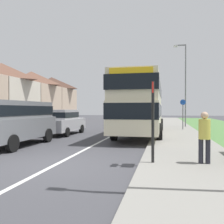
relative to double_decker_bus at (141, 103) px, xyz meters
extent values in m
plane|color=#424247|center=(-1.85, -9.05, -2.14)|extent=(120.00, 120.00, 0.00)
cube|color=silver|center=(-1.85, -1.05, -2.14)|extent=(0.14, 60.00, 0.01)
cube|color=gray|center=(2.35, -3.05, -2.08)|extent=(3.20, 68.00, 0.12)
cube|color=beige|center=(0.00, 0.00, -0.82)|extent=(2.50, 10.47, 1.65)
cube|color=beige|center=(0.00, 0.00, 0.78)|extent=(2.45, 10.26, 1.55)
cube|color=black|center=(0.00, 0.00, -0.49)|extent=(2.52, 10.52, 0.76)
cube|color=black|center=(0.00, 0.00, 0.86)|extent=(2.52, 10.52, 0.72)
cube|color=gold|center=(0.00, -5.18, 1.28)|extent=(2.00, 0.08, 0.44)
cylinder|color=black|center=(-1.25, 3.25, -1.64)|extent=(0.30, 1.00, 1.00)
cylinder|color=black|center=(1.25, 3.25, -1.64)|extent=(0.30, 1.00, 1.00)
cylinder|color=black|center=(-1.25, -2.88, -1.64)|extent=(0.30, 1.00, 1.00)
cylinder|color=black|center=(1.25, -2.88, -1.64)|extent=(0.30, 1.00, 1.00)
cube|color=slate|center=(-5.48, -5.86, -1.30)|extent=(1.95, 4.94, 0.97)
cube|color=slate|center=(-5.48, -5.86, -0.42)|extent=(1.72, 4.54, 0.79)
cube|color=black|center=(-5.48, -5.86, -0.46)|extent=(1.76, 4.59, 0.44)
cylinder|color=black|center=(-6.43, -4.33, -1.78)|extent=(0.20, 0.72, 0.72)
cylinder|color=black|center=(-4.52, -4.33, -1.78)|extent=(0.20, 0.72, 0.72)
cylinder|color=black|center=(-4.52, -7.40, -1.78)|extent=(0.20, 0.72, 0.72)
cube|color=#B7B7BC|center=(-5.36, -0.56, -1.45)|extent=(1.83, 4.46, 0.78)
cube|color=#B7B7BC|center=(-5.36, -0.78, -0.75)|extent=(1.61, 2.45, 0.63)
cube|color=black|center=(-5.36, -0.78, -0.78)|extent=(1.65, 2.48, 0.36)
cylinder|color=black|center=(-6.25, 0.82, -1.84)|extent=(0.20, 0.60, 0.60)
cylinder|color=black|center=(-4.46, 0.82, -1.84)|extent=(0.20, 0.60, 0.60)
cylinder|color=black|center=(-6.25, -1.94, -1.84)|extent=(0.20, 0.60, 0.60)
cylinder|color=black|center=(-4.46, -1.94, -1.84)|extent=(0.20, 0.60, 0.60)
cylinder|color=#23232D|center=(2.57, -8.46, -1.72)|extent=(0.14, 0.14, 0.85)
cylinder|color=#23232D|center=(2.77, -8.46, -1.72)|extent=(0.14, 0.14, 0.85)
cylinder|color=#D1C14C|center=(2.67, -8.46, -0.99)|extent=(0.34, 0.34, 0.60)
sphere|color=tan|center=(2.67, -8.46, -0.58)|extent=(0.22, 0.22, 0.22)
cylinder|color=black|center=(1.15, -8.65, -0.84)|extent=(0.09, 0.09, 2.60)
cube|color=red|center=(1.15, -8.65, 0.26)|extent=(0.04, 0.44, 0.32)
cube|color=black|center=(1.15, -8.63, -0.59)|extent=(0.06, 0.52, 0.68)
cylinder|color=slate|center=(2.96, 4.07, -1.09)|extent=(0.08, 0.08, 2.10)
cylinder|color=blue|center=(2.96, 4.07, 0.16)|extent=(0.44, 0.03, 0.44)
cylinder|color=slate|center=(3.42, 7.27, 1.72)|extent=(0.12, 0.12, 7.72)
cube|color=slate|center=(2.97, 7.27, 5.53)|extent=(0.90, 0.10, 0.10)
cube|color=silver|center=(2.52, 7.27, 5.46)|extent=(0.36, 0.20, 0.14)
cube|color=beige|center=(-16.83, 8.44, 0.39)|extent=(6.49, 6.26, 5.06)
pyramid|color=brown|center=(-16.83, 8.44, 3.91)|extent=(6.49, 6.26, 1.99)
cube|color=#C1A88E|center=(-16.83, 14.83, 0.39)|extent=(6.49, 6.26, 5.06)
pyramid|color=brown|center=(-16.83, 14.83, 3.91)|extent=(6.49, 6.26, 1.99)
cube|color=#C1A88E|center=(-16.83, 21.21, 0.39)|extent=(6.49, 6.26, 5.06)
pyramid|color=#4C3328|center=(-16.83, 21.21, 3.91)|extent=(6.49, 6.26, 1.99)
camera|label=1|loc=(1.49, -16.12, -0.39)|focal=38.92mm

